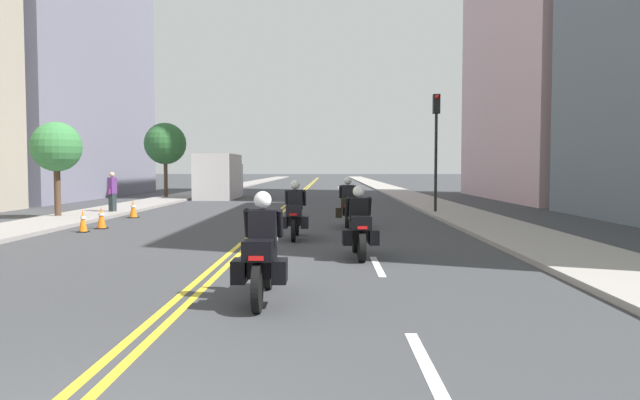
# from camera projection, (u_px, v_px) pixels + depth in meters

# --- Properties ---
(ground_plane) EXTENTS (264.00, 264.00, 0.00)m
(ground_plane) POSITION_uv_depth(u_px,v_px,m) (304.00, 190.00, 51.74)
(ground_plane) COLOR #37383B
(sidewalk_left) EXTENTS (2.58, 144.00, 0.12)m
(sidewalk_left) POSITION_uv_depth(u_px,v_px,m) (219.00, 189.00, 51.85)
(sidewalk_left) COLOR gray
(sidewalk_left) RESTS_ON ground
(sidewalk_right) EXTENTS (2.58, 144.00, 0.12)m
(sidewalk_right) POSITION_uv_depth(u_px,v_px,m) (390.00, 189.00, 51.62)
(sidewalk_right) COLOR gray
(sidewalk_right) RESTS_ON ground
(centreline_yellow_inner) EXTENTS (0.12, 132.00, 0.01)m
(centreline_yellow_inner) POSITION_uv_depth(u_px,v_px,m) (303.00, 190.00, 51.74)
(centreline_yellow_inner) COLOR yellow
(centreline_yellow_inner) RESTS_ON ground
(centreline_yellow_outer) EXTENTS (0.12, 132.00, 0.01)m
(centreline_yellow_outer) POSITION_uv_depth(u_px,v_px,m) (306.00, 190.00, 51.74)
(centreline_yellow_outer) COLOR yellow
(centreline_yellow_outer) RESTS_ON ground
(lane_dashes_white) EXTENTS (0.14, 56.40, 0.01)m
(lane_dashes_white) POSITION_uv_depth(u_px,v_px,m) (346.00, 203.00, 32.72)
(lane_dashes_white) COLOR silver
(lane_dashes_white) RESTS_ON ground
(motorcycle_0) EXTENTS (0.76, 2.24, 1.61)m
(motorcycle_0) POSITION_uv_depth(u_px,v_px,m) (262.00, 256.00, 8.59)
(motorcycle_0) COLOR black
(motorcycle_0) RESTS_ON ground
(motorcycle_1) EXTENTS (0.78, 2.07, 1.57)m
(motorcycle_1) POSITION_uv_depth(u_px,v_px,m) (359.00, 229.00, 12.81)
(motorcycle_1) COLOR black
(motorcycle_1) RESTS_ON ground
(motorcycle_2) EXTENTS (0.76, 2.21, 1.61)m
(motorcycle_2) POSITION_uv_depth(u_px,v_px,m) (295.00, 215.00, 16.19)
(motorcycle_2) COLOR black
(motorcycle_2) RESTS_ON ground
(motorcycle_3) EXTENTS (0.78, 2.19, 1.66)m
(motorcycle_3) POSITION_uv_depth(u_px,v_px,m) (348.00, 207.00, 19.42)
(motorcycle_3) COLOR black
(motorcycle_3) RESTS_ON ground
(traffic_cone_0) EXTENTS (0.34, 0.34, 0.73)m
(traffic_cone_0) POSITION_uv_depth(u_px,v_px,m) (101.00, 217.00, 18.94)
(traffic_cone_0) COLOR black
(traffic_cone_0) RESTS_ON ground
(traffic_cone_1) EXTENTS (0.38, 0.38, 0.71)m
(traffic_cone_1) POSITION_uv_depth(u_px,v_px,m) (133.00, 209.00, 23.08)
(traffic_cone_1) COLOR black
(traffic_cone_1) RESTS_ON ground
(traffic_cone_2) EXTENTS (0.30, 0.30, 0.70)m
(traffic_cone_2) POSITION_uv_depth(u_px,v_px,m) (83.00, 221.00, 17.91)
(traffic_cone_2) COLOR black
(traffic_cone_2) RESTS_ON ground
(traffic_light_near) EXTENTS (0.28, 0.38, 5.00)m
(traffic_light_near) POSITION_uv_depth(u_px,v_px,m) (436.00, 132.00, 24.68)
(traffic_light_near) COLOR black
(traffic_light_near) RESTS_ON ground
(pedestrian_0) EXTENTS (0.31, 0.51, 1.77)m
(pedestrian_0) POSITION_uv_depth(u_px,v_px,m) (112.00, 192.00, 24.85)
(pedestrian_0) COLOR #232D2F
(pedestrian_0) RESTS_ON ground
(street_tree_0) EXTENTS (2.62, 2.62, 4.79)m
(street_tree_0) POSITION_uv_depth(u_px,v_px,m) (165.00, 144.00, 37.52)
(street_tree_0) COLOR #473626
(street_tree_0) RESTS_ON ground
(street_tree_1) EXTENTS (1.89, 1.89, 3.70)m
(street_tree_1) POSITION_uv_depth(u_px,v_px,m) (56.00, 147.00, 22.54)
(street_tree_1) COLOR #493425
(street_tree_1) RESTS_ON ground
(parked_truck) EXTENTS (2.20, 6.50, 2.80)m
(parked_truck) POSITION_uv_depth(u_px,v_px,m) (220.00, 178.00, 37.90)
(parked_truck) COLOR #B6B5C6
(parked_truck) RESTS_ON ground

